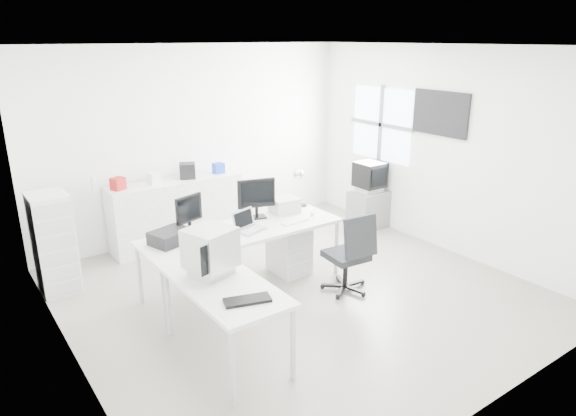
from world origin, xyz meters
TOP-DOWN VIEW (x-y plane):
  - floor at (0.00, 0.00)m, footprint 5.00×5.00m
  - ceiling at (0.00, 0.00)m, footprint 5.00×5.00m
  - back_wall at (0.00, 2.50)m, footprint 5.00×0.02m
  - left_wall at (-2.50, 0.00)m, footprint 0.02×5.00m
  - right_wall at (2.50, 0.00)m, footprint 0.02×5.00m
  - window at (2.48, 1.20)m, footprint 0.02×1.20m
  - wall_picture at (2.47, 0.10)m, footprint 0.04×0.90m
  - main_desk at (-0.45, 0.47)m, footprint 2.40×0.80m
  - side_desk at (-1.30, -0.63)m, footprint 0.70×1.40m
  - drawer_pedestal at (0.25, 0.52)m, footprint 0.40×0.50m
  - inkjet_printer at (-1.30, 0.57)m, footprint 0.48×0.42m
  - lcd_monitor_small at (-1.00, 0.72)m, footprint 0.41×0.30m
  - lcd_monitor_large at (-0.10, 0.72)m, footprint 0.50×0.31m
  - laptop at (-0.40, 0.37)m, footprint 0.40×0.41m
  - white_keyboard at (0.20, 0.32)m, footprint 0.38×0.15m
  - white_mouse at (0.50, 0.37)m, footprint 0.05×0.05m
  - laser_printer at (0.30, 0.69)m, footprint 0.36×0.32m
  - desk_lamp at (0.65, 0.77)m, footprint 0.15×0.15m
  - crt_monitor at (-1.30, -0.38)m, footprint 0.51×0.51m
  - black_keyboard at (-1.30, -1.03)m, footprint 0.43×0.27m
  - office_chair at (0.49, -0.28)m, footprint 0.62×0.62m
  - tv_cabinet at (2.22, 1.12)m, footprint 0.54×0.45m
  - crt_tv at (2.22, 1.12)m, footprint 0.50×0.48m
  - sideboard at (-0.51, 2.24)m, footprint 1.91×0.48m
  - clutter_box_a at (-1.31, 2.24)m, footprint 0.21×0.20m
  - clutter_box_b at (-0.81, 2.24)m, footprint 0.18×0.16m
  - clutter_box_c at (-0.31, 2.24)m, footprint 0.28×0.27m
  - clutter_box_d at (0.19, 2.24)m, footprint 0.15×0.13m
  - clutter_bottle at (-1.61, 2.28)m, footprint 0.07×0.07m
  - filing_cabinet at (-2.28, 1.72)m, footprint 0.42×0.50m

SIDE VIEW (x-z plane):
  - floor at x=0.00m, z-range -0.01..0.01m
  - tv_cabinet at x=2.22m, z-range 0.00..0.59m
  - drawer_pedestal at x=0.25m, z-range 0.00..0.60m
  - main_desk at x=-0.45m, z-range 0.00..0.75m
  - side_desk at x=-1.30m, z-range 0.00..0.75m
  - sideboard at x=-0.51m, z-range 0.00..0.96m
  - office_chair at x=0.49m, z-range 0.00..0.99m
  - filing_cabinet at x=-2.28m, z-range 0.00..1.20m
  - white_keyboard at x=0.20m, z-range 0.75..0.77m
  - black_keyboard at x=-1.30m, z-range 0.75..0.78m
  - white_mouse at x=0.50m, z-range 0.75..0.80m
  - crt_tv at x=2.22m, z-range 0.59..1.04m
  - inkjet_printer at x=-1.30m, z-range 0.75..0.90m
  - laser_printer at x=0.30m, z-range 0.75..0.94m
  - laptop at x=-0.40m, z-range 0.75..0.96m
  - desk_lamp at x=0.65m, z-range 0.75..1.20m
  - lcd_monitor_small at x=-1.00m, z-range 0.75..1.20m
  - crt_monitor at x=-1.30m, z-range 0.75..1.22m
  - lcd_monitor_large at x=-0.10m, z-range 0.75..1.24m
  - clutter_box_d at x=0.19m, z-range 0.96..1.11m
  - clutter_box_b at x=-0.81m, z-range 0.96..1.11m
  - clutter_box_a at x=-1.31m, z-range 0.96..1.12m
  - clutter_box_c at x=-0.31m, z-range 0.96..1.18m
  - clutter_bottle at x=-1.61m, z-range 0.96..1.18m
  - back_wall at x=0.00m, z-range 0.00..2.80m
  - left_wall at x=-2.50m, z-range 0.00..2.80m
  - right_wall at x=2.50m, z-range 0.00..2.80m
  - window at x=2.48m, z-range 1.05..2.15m
  - wall_picture at x=2.47m, z-range 1.60..2.20m
  - ceiling at x=0.00m, z-range 2.79..2.80m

